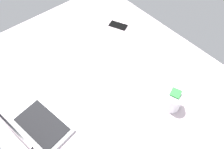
# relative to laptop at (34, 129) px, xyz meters

# --- Properties ---
(bed_mattress) EXTENTS (1.80, 1.40, 0.18)m
(bed_mattress) POSITION_rel_laptop_xyz_m (-0.01, -0.51, -0.13)
(bed_mattress) COLOR silver
(bed_mattress) RESTS_ON ground
(laptop) EXTENTS (0.36, 0.28, 0.23)m
(laptop) POSITION_rel_laptop_xyz_m (0.00, 0.00, 0.00)
(laptop) COLOR #B7BABC
(laptop) RESTS_ON bed_mattress
(snack_cup) EXTENTS (0.09, 0.10, 0.13)m
(snack_cup) POSITION_rel_laptop_xyz_m (-0.38, -0.69, 0.02)
(snack_cup) COLOR silver
(snack_cup) RESTS_ON bed_mattress
(cell_phone) EXTENTS (0.16, 0.12, 0.01)m
(cell_phone) POSITION_rel_laptop_xyz_m (0.37, -0.93, -0.04)
(cell_phone) COLOR black
(cell_phone) RESTS_ON bed_mattress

